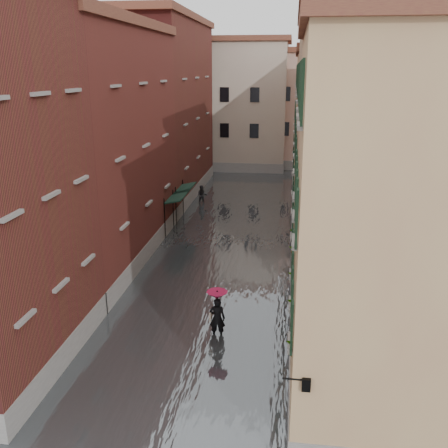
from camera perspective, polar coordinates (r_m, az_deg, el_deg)
The scene contains 15 objects.
ground at distance 20.23m, azimuth -4.25°, elevation -14.01°, with size 120.00×120.00×0.00m, color #565658.
floodwater at distance 31.85m, azimuth 0.51°, elevation -1.69°, with size 10.00×60.00×0.20m, color #4F5457.
building_left_mid at distance 28.33m, azimuth -14.85°, elevation 8.15°, with size 6.00×14.00×12.50m, color #55201A.
building_left_far at distance 42.39m, azimuth -7.19°, elevation 12.52°, with size 6.00×16.00×14.00m, color maroon.
building_right_near at distance 15.95m, azimuth 19.09°, elevation -1.03°, with size 6.00×8.00×11.50m, color #AE7D59.
building_right_mid at distance 26.37m, azimuth 14.84°, elevation 8.05°, with size 6.00×14.00×13.00m, color #9C805E.
building_right_far at distance 41.27m, azimuth 12.36°, elevation 10.38°, with size 6.00×16.00×11.50m, color #AE7D59.
building_end_cream at distance 55.42m, azimuth 0.69°, elevation 13.26°, with size 12.00×9.00×13.00m, color #BAAB93.
building_end_pink at distance 57.08m, azimuth 10.17°, elevation 12.61°, with size 10.00×9.00×12.00m, color tan.
awning_near at distance 32.59m, azimuth -5.38°, elevation 3.03°, with size 1.09×3.20×2.80m.
awning_far at distance 34.78m, azimuth -4.54°, elevation 3.97°, with size 1.09×3.15×2.80m.
wall_lantern at distance 13.23m, azimuth 9.29°, elevation -17.53°, with size 0.71×0.22×0.35m.
window_planters at distance 18.61m, azimuth 8.31°, elevation -4.94°, with size 0.59×10.79×0.84m.
pedestrian_main at distance 20.31m, azimuth -0.79°, elevation -9.96°, with size 0.86×0.86×2.06m.
pedestrian_far at distance 39.82m, azimuth -2.52°, elevation 3.28°, with size 0.79×0.61×1.62m, color black.
Camera 1 is at (3.74, -16.86, 10.54)m, focal length 40.00 mm.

